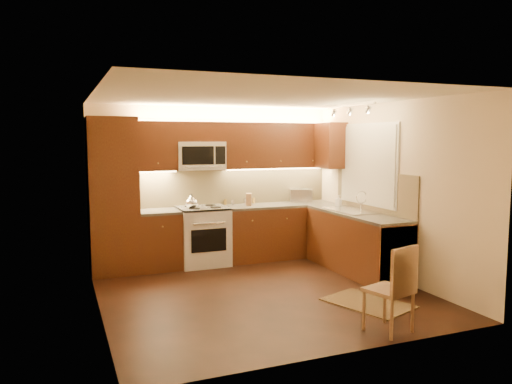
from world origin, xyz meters
name	(u,v)px	position (x,y,z in m)	size (l,w,h in m)	color
floor	(261,292)	(0.00, 0.00, 0.00)	(4.00, 4.00, 0.01)	black
ceiling	(261,97)	(0.00, 0.00, 2.50)	(4.00, 4.00, 0.01)	beige
wall_back	(215,184)	(0.00, 2.00, 1.25)	(4.00, 0.01, 2.50)	beige
wall_front	(346,220)	(0.00, -2.00, 1.25)	(4.00, 0.01, 2.50)	beige
wall_left	(97,204)	(-2.00, 0.00, 1.25)	(0.01, 4.00, 2.50)	beige
wall_right	(391,191)	(2.00, 0.00, 1.25)	(0.01, 4.00, 2.50)	beige
pantry	(113,196)	(-1.65, 1.70, 1.15)	(0.70, 0.60, 2.30)	#43180E
base_cab_back_left	(159,241)	(-0.99, 1.70, 0.43)	(0.62, 0.60, 0.86)	#43180E
counter_back_left	(158,212)	(-0.99, 1.70, 0.88)	(0.62, 0.60, 0.04)	#3A3835
base_cab_back_right	(280,232)	(1.04, 1.70, 0.43)	(1.92, 0.60, 0.86)	#43180E
counter_back_right	(280,205)	(1.04, 1.70, 0.88)	(1.92, 0.60, 0.04)	#3A3835
base_cab_right	(356,244)	(1.70, 0.40, 0.43)	(0.60, 2.00, 0.86)	#43180E
counter_right	(357,214)	(1.70, 0.40, 0.88)	(0.60, 2.00, 0.04)	#3A3835
dishwasher	(385,253)	(1.70, -0.30, 0.43)	(0.58, 0.60, 0.84)	silver
backsplash_back	(235,186)	(0.35, 1.99, 1.20)	(3.30, 0.02, 0.60)	tan
backsplash_right	(374,191)	(1.99, 0.40, 1.20)	(0.02, 2.00, 0.60)	tan
upper_cab_back_left	(155,146)	(-0.99, 1.82, 1.88)	(0.62, 0.35, 0.75)	#43180E
upper_cab_back_right	(277,145)	(1.04, 1.82, 1.88)	(1.92, 0.35, 0.75)	#43180E
upper_cab_bridge	(199,132)	(-0.30, 1.82, 2.09)	(0.76, 0.35, 0.31)	#43180E
upper_cab_right_corner	(331,146)	(1.82, 1.40, 1.88)	(0.35, 0.50, 0.75)	#43180E
stove	(203,236)	(-0.30, 1.68, 0.46)	(0.76, 0.65, 0.92)	silver
microwave	(200,156)	(-0.30, 1.81, 1.72)	(0.76, 0.38, 0.44)	silver
window_frame	(368,164)	(1.99, 0.55, 1.60)	(0.03, 1.44, 1.24)	silver
window_blinds	(367,164)	(1.97, 0.55, 1.60)	(0.02, 1.36, 1.16)	silver
sink	(351,206)	(1.70, 0.55, 0.98)	(0.52, 0.86, 0.15)	silver
faucet	(362,201)	(1.88, 0.55, 1.05)	(0.20, 0.04, 0.30)	silver
track_light_bar	(350,106)	(1.55, 0.40, 2.46)	(0.04, 1.20, 0.03)	silver
kettle	(191,201)	(-0.50, 1.59, 1.03)	(0.19, 0.19, 0.23)	silver
toaster_oven	(300,195)	(1.49, 1.82, 1.01)	(0.38, 0.29, 0.23)	silver
knife_block	(249,199)	(0.50, 1.73, 1.00)	(0.09, 0.14, 0.20)	#A27349
spice_jar_a	(233,203)	(0.24, 1.81, 0.95)	(0.05, 0.05, 0.09)	silver
spice_jar_b	(225,202)	(0.16, 1.94, 0.95)	(0.04, 0.04, 0.09)	brown
spice_jar_c	(245,201)	(0.50, 1.91, 0.95)	(0.04, 0.04, 0.09)	silver
spice_jar_d	(254,201)	(0.67, 1.94, 0.95)	(0.04, 0.04, 0.10)	olive
soap_bottle	(339,201)	(1.83, 1.13, 0.99)	(0.08, 0.08, 0.17)	white
rug	(368,303)	(1.02, -0.90, 0.01)	(0.66, 0.99, 0.01)	black
dining_chair	(389,288)	(0.71, -1.70, 0.46)	(0.40, 0.40, 0.91)	#A27349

